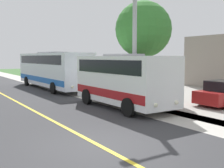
{
  "coord_description": "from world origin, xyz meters",
  "views": [
    {
      "loc": [
        4.29,
        7.18,
        2.81
      ],
      "look_at": [
        -3.5,
        -4.78,
        1.4
      ],
      "focal_mm": 44.11,
      "sensor_mm": 36.0,
      "label": 1
    }
  ],
  "objects": [
    {
      "name": "transit_bus_rear",
      "position": [
        -4.55,
        -16.17,
        1.78
      ],
      "size": [
        2.76,
        11.54,
        3.25
      ],
      "color": "silver",
      "rests_on": "ground"
    },
    {
      "name": "shuttle_bus_front",
      "position": [
        -4.46,
        -5.13,
        1.63
      ],
      "size": [
        2.58,
        6.82,
        2.97
      ],
      "color": "white",
      "rests_on": "ground"
    },
    {
      "name": "road_centre_line",
      "position": [
        0.0,
        0.0,
        0.01
      ],
      "size": [
        0.16,
        100.0,
        0.0
      ],
      "primitive_type": "cube",
      "color": "gold",
      "rests_on": "ground"
    },
    {
      "name": "sidewalk",
      "position": [
        -5.2,
        0.0,
        0.0
      ],
      "size": [
        2.4,
        100.0,
        0.01
      ],
      "primitive_type": "cube",
      "color": "#B2ADA3",
      "rests_on": "ground"
    },
    {
      "name": "ground_plane",
      "position": [
        0.0,
        0.0,
        0.0
      ],
      "size": [
        120.0,
        120.0,
        0.0
      ],
      "primitive_type": "plane",
      "color": "#3D6633"
    },
    {
      "name": "tree_curbside",
      "position": [
        -7.4,
        -7.0,
        4.58
      ],
      "size": [
        3.69,
        3.69,
        6.45
      ],
      "color": "#4C3826",
      "rests_on": "ground"
    },
    {
      "name": "street_light_pole",
      "position": [
        -4.87,
        -4.83,
        4.27
      ],
      "size": [
        1.97,
        0.24,
        7.72
      ],
      "color": "#9E9EA3",
      "rests_on": "ground"
    },
    {
      "name": "road_surface",
      "position": [
        0.0,
        0.0,
        0.0
      ],
      "size": [
        8.0,
        100.0,
        0.01
      ],
      "primitive_type": "cube",
      "color": "#333335",
      "rests_on": "ground"
    }
  ]
}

